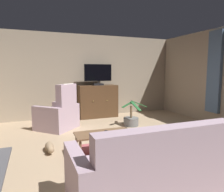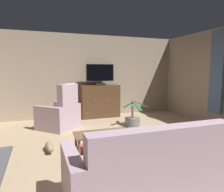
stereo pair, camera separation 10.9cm
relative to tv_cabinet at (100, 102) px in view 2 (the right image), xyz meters
The scene contains 12 objects.
ground_plane 2.97m from the tv_cabinet, 95.13° to the right, with size 6.80×7.03×0.04m, color tan.
wall_back 0.96m from the tv_cabinet, 126.78° to the left, with size 6.80×0.10×2.71m, color gray.
curtain_panel_far 3.60m from the tv_cabinet, 36.69° to the right, with size 0.10×0.44×2.28m, color slate.
rug_central 3.48m from the tv_cabinet, 92.98° to the right, with size 2.15×2.14×0.01m, color #9E474C.
tv_cabinet is the anchor object (origin of this frame).
television 0.92m from the tv_cabinet, 90.00° to the right, with size 0.91×0.20×0.68m.
coffee_table 3.09m from the tv_cabinet, 105.46° to the right, with size 1.05×0.50×0.41m.
tv_remote 3.09m from the tv_cabinet, 105.00° to the right, with size 0.17×0.05×0.02m, color black.
sofa_floral 4.48m from the tv_cabinet, 98.72° to the right, with size 2.00×0.85×0.96m.
armchair_near_window 1.69m from the tv_cabinet, 145.24° to the right, with size 1.23×1.23×1.21m.
potted_plant_leafy_by_curtain 1.52m from the tv_cabinet, 68.19° to the right, with size 0.82×0.82×0.71m.
cat 3.05m from the tv_cabinet, 125.15° to the right, with size 0.17×0.69×0.18m.
Camera 2 is at (-1.63, -3.53, 1.53)m, focal length 32.86 mm.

